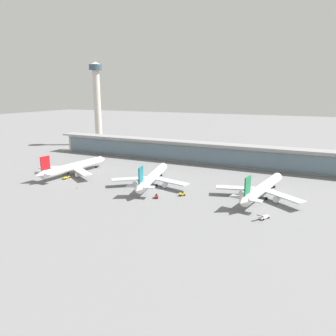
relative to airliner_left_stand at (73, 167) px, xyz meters
The scene contains 13 objects.
ground_plane 58.54m from the airliner_left_stand, ahead, with size 1200.00×1200.00×0.00m, color slate.
airliner_left_stand is the anchor object (origin of this frame).
airliner_centre_stand 55.28m from the airliner_left_stand, ahead, with size 42.33×55.87×15.00m.
airliner_right_stand 113.03m from the airliner_left_stand, ahead, with size 42.74×56.17×15.00m.
service_truck_near_nose_white 120.31m from the airliner_left_stand, 10.69° to the right, with size 4.59×6.56×2.70m.
service_truck_under_wing_yellow 77.68m from the airliner_left_stand, ahead, with size 3.15×3.29×2.05m.
service_truck_mid_apron_red 69.60m from the airliner_left_stand, 14.95° to the right, with size 2.74×3.31×2.05m.
service_truck_by_tail_olive 14.88m from the airliner_left_stand, 127.36° to the left, with size 5.06×8.85×2.95m.
service_truck_on_taxiway_yellow 10.32m from the airliner_left_stand, 73.24° to the right, with size 2.04×6.84×2.70m.
terminal_building 87.59m from the airliner_left_stand, 48.53° to the left, with size 239.31×12.80×15.20m.
control_tower 122.07m from the airliner_left_stand, 119.44° to the left, with size 12.00×12.00×82.03m.
safety_cone_alpha 17.82m from the airliner_left_stand, 113.23° to the right, with size 0.62×0.62×0.70m.
safety_cone_bravo 31.16m from the airliner_left_stand, 45.42° to the right, with size 0.62×0.62×0.70m.
Camera 1 is at (75.80, -139.11, 49.65)m, focal length 33.65 mm.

